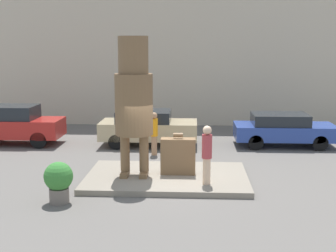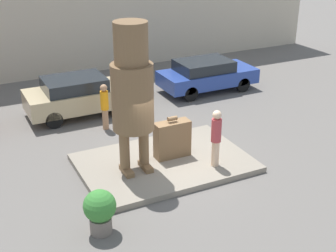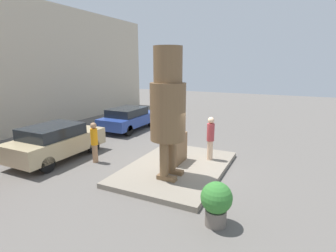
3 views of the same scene
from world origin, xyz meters
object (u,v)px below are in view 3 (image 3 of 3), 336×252
Objects in this scene: tourist at (210,137)px; worker_hivis at (94,141)px; statue_figure at (168,104)px; parked_car_tan at (56,141)px; parked_car_blue at (129,118)px; planter_pot at (216,201)px; giant_suitcase at (177,148)px.

tourist is 1.05× the size of worker_hivis.
parked_car_tan is at bearing 91.08° from statue_figure.
worker_hivis reaches higher than parked_car_blue.
statue_figure reaches higher than parked_car_blue.
tourist is 7.24m from parked_car_blue.
parked_car_blue is 10.85m from planter_pot.
giant_suitcase reaches higher than planter_pot.
tourist reaches higher than worker_hivis.
statue_figure is 2.58× the size of worker_hivis.
tourist is at bearing -68.76° from parked_car_tan.
tourist is at bearing -118.53° from parked_car_blue.
tourist is at bearing -19.95° from statue_figure.
parked_car_tan is 7.76m from planter_pot.
statue_figure is 3.26× the size of giant_suitcase.
worker_hivis is (2.16, 5.81, 0.28)m from planter_pot.
worker_hivis reaches higher than giant_suitcase.
planter_pot is at bearing -110.43° from worker_hivis.
statue_figure is 4.02m from worker_hivis.
tourist is at bearing 18.89° from planter_pot.
parked_car_tan is (-2.39, 6.15, -0.35)m from tourist.
giant_suitcase is at bearing -72.15° from worker_hivis.
parked_car_tan is 1.81m from worker_hivis.
tourist is at bearing -50.81° from giant_suitcase.
parked_car_blue is 2.48× the size of worker_hivis.
giant_suitcase is 6.82m from parked_car_blue.
statue_figure is 2.45m from giant_suitcase.
parked_car_blue is (4.35, 5.25, -0.01)m from giant_suitcase.
giant_suitcase is 1.16× the size of planter_pot.
giant_suitcase is at bearing -73.54° from parked_car_tan.
statue_figure reaches higher than worker_hivis.
statue_figure is 1.07× the size of parked_car_tan.
parked_car_blue is at bearing 45.70° from planter_pot.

